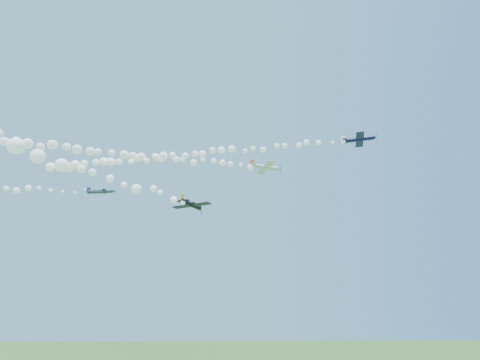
{
  "coord_description": "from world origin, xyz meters",
  "views": [
    {
      "loc": [
        3.1,
        -83.77,
        24.31
      ],
      "look_at": [
        5.78,
        -5.75,
        45.88
      ],
      "focal_mm": 30.0,
      "sensor_mm": 36.0,
      "label": 1
    }
  ],
  "objects_px": {
    "plane_white": "(266,167)",
    "plane_grey": "(101,192)",
    "plane_black": "(192,205)",
    "plane_navy": "(359,139)"
  },
  "relations": [
    {
      "from": "plane_white",
      "to": "plane_grey",
      "type": "xyz_separation_m",
      "value": [
        -36.7,
        -2.88,
        -6.97
      ]
    },
    {
      "from": "plane_white",
      "to": "plane_black",
      "type": "relative_size",
      "value": 1.16
    },
    {
      "from": "plane_grey",
      "to": "plane_black",
      "type": "bearing_deg",
      "value": -45.0
    },
    {
      "from": "plane_grey",
      "to": "plane_navy",
      "type": "bearing_deg",
      "value": -23.77
    },
    {
      "from": "plane_white",
      "to": "plane_black",
      "type": "height_order",
      "value": "plane_white"
    },
    {
      "from": "plane_white",
      "to": "plane_grey",
      "type": "distance_m",
      "value": 37.47
    },
    {
      "from": "plane_white",
      "to": "plane_navy",
      "type": "relative_size",
      "value": 1.18
    },
    {
      "from": "plane_white",
      "to": "plane_grey",
      "type": "height_order",
      "value": "plane_white"
    },
    {
      "from": "plane_navy",
      "to": "plane_black",
      "type": "height_order",
      "value": "plane_navy"
    },
    {
      "from": "plane_white",
      "to": "plane_black",
      "type": "xyz_separation_m",
      "value": [
        -15.21,
        -20.73,
        -13.54
      ]
    }
  ]
}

